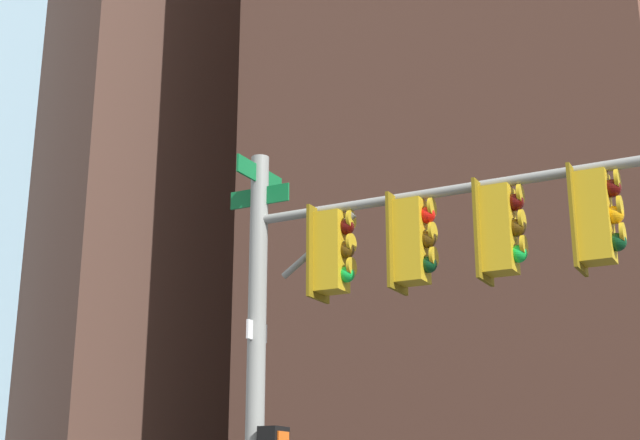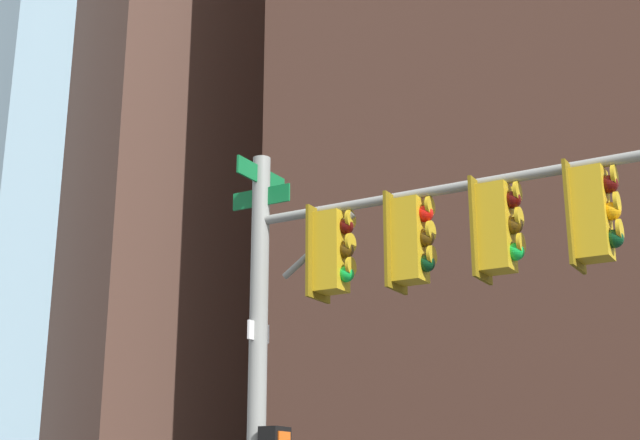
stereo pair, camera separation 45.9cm
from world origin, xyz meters
TOP-DOWN VIEW (x-y plane):
  - signal_pole_assembly at (0.94, -1.41)m, footprint 1.91×5.15m
  - building_brick_nearside at (31.06, 11.78)m, footprint 25.43×19.26m
  - building_glass_tower at (25.41, 47.39)m, footprint 26.74×25.19m
  - building_brick_farside at (26.22, 38.89)m, footprint 21.66×19.68m

SIDE VIEW (x-z plane):
  - signal_pole_assembly at x=0.94m, z-range 1.14..7.35m
  - building_brick_nearside at x=31.06m, z-range 0.00..48.33m
  - building_brick_farside at x=26.22m, z-range 0.00..54.37m
  - building_glass_tower at x=25.41m, z-range 0.00..63.65m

